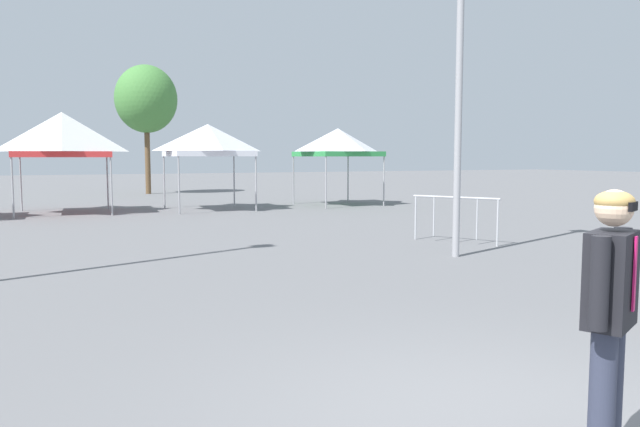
{
  "coord_description": "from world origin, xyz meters",
  "views": [
    {
      "loc": [
        -3.0,
        -3.46,
        1.98
      ],
      "look_at": [
        0.11,
        3.15,
        1.3
      ],
      "focal_mm": 34.28,
      "sensor_mm": 36.0,
      "label": 1
    }
  ],
  "objects_px": {
    "tree_behind_tents_center": "(146,99)",
    "crowd_barrier_near_person": "(455,210)",
    "person_foreground": "(610,309)",
    "canopy_tent_far_right": "(208,140)",
    "canopy_tent_far_left": "(338,143)",
    "light_pole_opposite_side": "(460,32)",
    "canopy_tent_right_of_center": "(62,135)"
  },
  "relations": [
    {
      "from": "tree_behind_tents_center",
      "to": "crowd_barrier_near_person",
      "type": "height_order",
      "value": "tree_behind_tents_center"
    },
    {
      "from": "person_foreground",
      "to": "tree_behind_tents_center",
      "type": "relative_size",
      "value": 0.26
    },
    {
      "from": "crowd_barrier_near_person",
      "to": "canopy_tent_far_right",
      "type": "bearing_deg",
      "value": 104.12
    },
    {
      "from": "canopy_tent_far_right",
      "to": "tree_behind_tents_center",
      "type": "xyz_separation_m",
      "value": [
        -0.35,
        11.09,
        2.42
      ]
    },
    {
      "from": "canopy_tent_far_left",
      "to": "light_pole_opposite_side",
      "type": "distance_m",
      "value": 13.44
    },
    {
      "from": "tree_behind_tents_center",
      "to": "crowd_barrier_near_person",
      "type": "bearing_deg",
      "value": -81.92
    },
    {
      "from": "tree_behind_tents_center",
      "to": "canopy_tent_far_left",
      "type": "bearing_deg",
      "value": -62.46
    },
    {
      "from": "canopy_tent_right_of_center",
      "to": "tree_behind_tents_center",
      "type": "distance_m",
      "value": 11.51
    },
    {
      "from": "person_foreground",
      "to": "light_pole_opposite_side",
      "type": "xyz_separation_m",
      "value": [
        4.34,
        7.11,
        3.35
      ]
    },
    {
      "from": "canopy_tent_right_of_center",
      "to": "canopy_tent_far_left",
      "type": "bearing_deg",
      "value": -4.33
    },
    {
      "from": "canopy_tent_right_of_center",
      "to": "light_pole_opposite_side",
      "type": "bearing_deg",
      "value": -64.17
    },
    {
      "from": "light_pole_opposite_side",
      "to": "person_foreground",
      "type": "bearing_deg",
      "value": -121.4
    },
    {
      "from": "canopy_tent_right_of_center",
      "to": "person_foreground",
      "type": "bearing_deg",
      "value": -83.89
    },
    {
      "from": "light_pole_opposite_side",
      "to": "canopy_tent_far_right",
      "type": "bearing_deg",
      "value": 97.1
    },
    {
      "from": "canopy_tent_right_of_center",
      "to": "light_pole_opposite_side",
      "type": "relative_size",
      "value": 0.46
    },
    {
      "from": "crowd_barrier_near_person",
      "to": "canopy_tent_far_left",
      "type": "bearing_deg",
      "value": 76.74
    },
    {
      "from": "canopy_tent_far_right",
      "to": "crowd_barrier_near_person",
      "type": "xyz_separation_m",
      "value": [
        2.8,
        -11.14,
        -1.84
      ]
    },
    {
      "from": "crowd_barrier_near_person",
      "to": "tree_behind_tents_center",
      "type": "bearing_deg",
      "value": 98.08
    },
    {
      "from": "light_pole_opposite_side",
      "to": "crowd_barrier_near_person",
      "type": "relative_size",
      "value": 4.15
    },
    {
      "from": "canopy_tent_right_of_center",
      "to": "canopy_tent_far_left",
      "type": "distance_m",
      "value": 10.43
    },
    {
      "from": "canopy_tent_far_right",
      "to": "light_pole_opposite_side",
      "type": "height_order",
      "value": "light_pole_opposite_side"
    },
    {
      "from": "canopy_tent_far_left",
      "to": "tree_behind_tents_center",
      "type": "bearing_deg",
      "value": 117.54
    },
    {
      "from": "canopy_tent_right_of_center",
      "to": "person_foreground",
      "type": "xyz_separation_m",
      "value": [
        2.21,
        -20.65,
        -1.71
      ]
    },
    {
      "from": "person_foreground",
      "to": "tree_behind_tents_center",
      "type": "bearing_deg",
      "value": 85.56
    },
    {
      "from": "light_pole_opposite_side",
      "to": "crowd_barrier_near_person",
      "type": "xyz_separation_m",
      "value": [
        1.22,
        1.61,
        -3.63
      ]
    },
    {
      "from": "canopy_tent_far_right",
      "to": "crowd_barrier_near_person",
      "type": "height_order",
      "value": "canopy_tent_far_right"
    },
    {
      "from": "light_pole_opposite_side",
      "to": "canopy_tent_far_left",
      "type": "bearing_deg",
      "value": 73.23
    },
    {
      "from": "canopy_tent_far_left",
      "to": "light_pole_opposite_side",
      "type": "relative_size",
      "value": 0.41
    },
    {
      "from": "canopy_tent_far_left",
      "to": "person_foreground",
      "type": "distance_m",
      "value": 21.53
    },
    {
      "from": "canopy_tent_right_of_center",
      "to": "canopy_tent_far_left",
      "type": "height_order",
      "value": "canopy_tent_right_of_center"
    },
    {
      "from": "canopy_tent_far_right",
      "to": "canopy_tent_far_left",
      "type": "distance_m",
      "value": 5.43
    },
    {
      "from": "person_foreground",
      "to": "crowd_barrier_near_person",
      "type": "height_order",
      "value": "person_foreground"
    }
  ]
}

